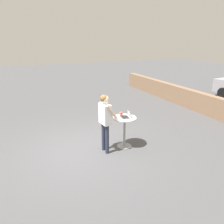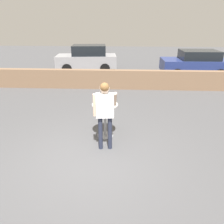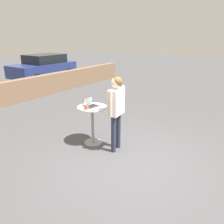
# 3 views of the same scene
# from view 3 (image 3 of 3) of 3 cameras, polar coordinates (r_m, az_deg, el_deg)

# --- Properties ---
(ground_plane) EXTENTS (50.00, 50.00, 0.00)m
(ground_plane) POSITION_cam_3_polar(r_m,az_deg,el_deg) (4.88, 4.07, -12.98)
(ground_plane) COLOR #4C4C4F
(cafe_table) EXTENTS (0.72, 0.72, 0.98)m
(cafe_table) POSITION_cam_3_polar(r_m,az_deg,el_deg) (5.40, -5.13, -1.89)
(cafe_table) COLOR gray
(cafe_table) RESTS_ON ground_plane
(laptop) EXTENTS (0.33, 0.33, 0.20)m
(laptop) POSITION_cam_3_polar(r_m,az_deg,el_deg) (5.31, -5.64, 1.94)
(laptop) COLOR #515156
(laptop) RESTS_ON cafe_table
(coffee_mug) EXTENTS (0.13, 0.09, 0.10)m
(coffee_mug) POSITION_cam_3_polar(r_m,az_deg,el_deg) (5.10, -6.76, 1.23)
(coffee_mug) COLOR #C14C42
(coffee_mug) RESTS_ON cafe_table
(standing_person) EXTENTS (0.58, 0.41, 1.77)m
(standing_person) POSITION_cam_3_polar(r_m,az_deg,el_deg) (4.90, 1.09, 2.00)
(standing_person) COLOR #282D42
(standing_person) RESTS_ON ground_plane
(parked_car_further_down) EXTENTS (3.85, 2.02, 1.50)m
(parked_car_further_down) POSITION_cam_3_polar(r_m,az_deg,el_deg) (14.04, -17.43, 11.15)
(parked_car_further_down) COLOR navy
(parked_car_further_down) RESTS_ON ground_plane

